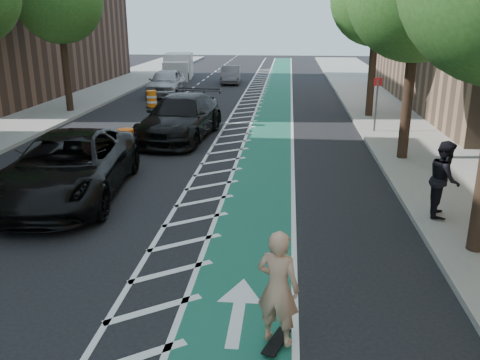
# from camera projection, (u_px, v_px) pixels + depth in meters

# --- Properties ---
(ground) EXTENTS (120.00, 120.00, 0.00)m
(ground) POSITION_uv_depth(u_px,v_px,m) (121.00, 241.00, 11.80)
(ground) COLOR black
(ground) RESTS_ON ground
(bike_lane) EXTENTS (2.00, 90.00, 0.01)m
(bike_lane) POSITION_uv_depth(u_px,v_px,m) (268.00, 142.00, 21.01)
(bike_lane) COLOR #185647
(bike_lane) RESTS_ON ground
(buffer_strip) EXTENTS (1.40, 90.00, 0.01)m
(buffer_strip) POSITION_uv_depth(u_px,v_px,m) (232.00, 142.00, 21.14)
(buffer_strip) COLOR silver
(buffer_strip) RESTS_ON ground
(sidewalk_right) EXTENTS (5.00, 90.00, 0.15)m
(sidewalk_right) POSITION_uv_depth(u_px,v_px,m) (430.00, 144.00, 20.40)
(sidewalk_right) COLOR gray
(sidewalk_right) RESTS_ON ground
(curb_right) EXTENTS (0.12, 90.00, 0.16)m
(curb_right) POSITION_uv_depth(u_px,v_px,m) (368.00, 143.00, 20.62)
(curb_right) COLOR gray
(curb_right) RESTS_ON ground
(curb_left) EXTENTS (0.12, 90.00, 0.16)m
(curb_left) POSITION_uv_depth(u_px,v_px,m) (35.00, 135.00, 21.89)
(curb_left) COLOR gray
(curb_left) RESTS_ON ground
(tree_l_d) EXTENTS (4.20, 4.20, 7.90)m
(tree_l_d) POSITION_uv_depth(u_px,v_px,m) (62.00, 0.00, 25.90)
(tree_l_d) COLOR #382619
(tree_l_d) RESTS_ON ground
(sign_post) EXTENTS (0.35, 0.08, 2.47)m
(sign_post) POSITION_uv_depth(u_px,v_px,m) (376.00, 104.00, 22.08)
(sign_post) COLOR #4C4C4C
(sign_post) RESTS_ON ground
(skateboard) EXTENTS (0.47, 0.79, 0.10)m
(skateboard) POSITION_uv_depth(u_px,v_px,m) (277.00, 342.00, 7.99)
(skateboard) COLOR black
(skateboard) RESTS_ON ground
(skateboarder) EXTENTS (0.80, 0.66, 1.88)m
(skateboarder) POSITION_uv_depth(u_px,v_px,m) (278.00, 288.00, 7.69)
(skateboarder) COLOR tan
(skateboarder) RESTS_ON skateboard
(suv_near) EXTENTS (3.63, 6.79, 1.81)m
(suv_near) POSITION_uv_depth(u_px,v_px,m) (68.00, 167.00, 14.41)
(suv_near) COLOR black
(suv_near) RESTS_ON ground
(suv_far) EXTENTS (3.10, 6.42, 1.80)m
(suv_far) POSITION_uv_depth(u_px,v_px,m) (181.00, 117.00, 21.48)
(suv_far) COLOR black
(suv_far) RESTS_ON ground
(car_silver) EXTENTS (2.20, 5.08, 1.71)m
(car_silver) POSITION_uv_depth(u_px,v_px,m) (166.00, 82.00, 33.40)
(car_silver) COLOR #A7A8AD
(car_silver) RESTS_ON ground
(car_grey) EXTENTS (1.66, 4.15, 1.34)m
(car_grey) POSITION_uv_depth(u_px,v_px,m) (231.00, 75.00, 39.52)
(car_grey) COLOR #59585E
(car_grey) RESTS_ON ground
(pedestrian) EXTENTS (0.91, 1.07, 1.93)m
(pedestrian) POSITION_uv_depth(u_px,v_px,m) (444.00, 179.00, 12.62)
(pedestrian) COLOR black
(pedestrian) RESTS_ON sidewalk_right
(box_truck) EXTENTS (2.68, 5.06, 2.02)m
(box_truck) POSITION_uv_depth(u_px,v_px,m) (178.00, 67.00, 42.55)
(box_truck) COLOR silver
(box_truck) RESTS_ON ground
(barrel_a) EXTENTS (0.73, 0.73, 0.99)m
(barrel_a) POSITION_uv_depth(u_px,v_px,m) (126.00, 143.00, 18.96)
(barrel_a) COLOR #FB600D
(barrel_a) RESTS_ON ground
(barrel_b) EXTENTS (0.70, 0.70, 0.96)m
(barrel_b) POSITION_uv_depth(u_px,v_px,m) (151.00, 132.00, 20.83)
(barrel_b) COLOR #FF540D
(barrel_b) RESTS_ON ground
(barrel_c) EXTENTS (0.70, 0.70, 0.96)m
(barrel_c) POSITION_uv_depth(u_px,v_px,m) (152.00, 99.00, 29.01)
(barrel_c) COLOR orange
(barrel_c) RESTS_ON ground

